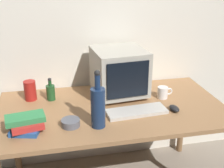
{
  "coord_description": "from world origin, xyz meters",
  "views": [
    {
      "loc": [
        -0.39,
        -1.84,
        1.7
      ],
      "look_at": [
        0.0,
        0.0,
        0.93
      ],
      "focal_mm": 46.53,
      "sensor_mm": 36.0,
      "label": 1
    }
  ],
  "objects_px": {
    "crt_monitor": "(119,72)",
    "book_stack": "(26,123)",
    "keyboard": "(137,111)",
    "cd_spindle": "(71,123)",
    "bottle_tall": "(98,106)",
    "metal_canister": "(30,91)",
    "mug": "(163,92)",
    "bottle_short": "(51,92)",
    "computer_mouse": "(174,108)"
  },
  "relations": [
    {
      "from": "bottle_tall",
      "to": "cd_spindle",
      "type": "xyz_separation_m",
      "value": [
        -0.17,
        0.04,
        -0.12
      ]
    },
    {
      "from": "cd_spindle",
      "to": "metal_canister",
      "type": "distance_m",
      "value": 0.53
    },
    {
      "from": "metal_canister",
      "to": "mug",
      "type": "bearing_deg",
      "value": -10.21
    },
    {
      "from": "computer_mouse",
      "to": "mug",
      "type": "height_order",
      "value": "mug"
    },
    {
      "from": "metal_canister",
      "to": "crt_monitor",
      "type": "bearing_deg",
      "value": -4.82
    },
    {
      "from": "mug",
      "to": "cd_spindle",
      "type": "distance_m",
      "value": 0.78
    },
    {
      "from": "metal_canister",
      "to": "bottle_tall",
      "type": "bearing_deg",
      "value": -48.56
    },
    {
      "from": "keyboard",
      "to": "computer_mouse",
      "type": "distance_m",
      "value": 0.27
    },
    {
      "from": "bottle_tall",
      "to": "cd_spindle",
      "type": "distance_m",
      "value": 0.21
    },
    {
      "from": "crt_monitor",
      "to": "bottle_short",
      "type": "relative_size",
      "value": 2.35
    },
    {
      "from": "keyboard",
      "to": "crt_monitor",
      "type": "bearing_deg",
      "value": 94.7
    },
    {
      "from": "bottle_tall",
      "to": "keyboard",
      "type": "bearing_deg",
      "value": 22.44
    },
    {
      "from": "cd_spindle",
      "to": "computer_mouse",
      "type": "bearing_deg",
      "value": 4.65
    },
    {
      "from": "computer_mouse",
      "to": "bottle_short",
      "type": "relative_size",
      "value": 0.56
    },
    {
      "from": "keyboard",
      "to": "metal_canister",
      "type": "distance_m",
      "value": 0.82
    },
    {
      "from": "bottle_short",
      "to": "book_stack",
      "type": "relative_size",
      "value": 0.71
    },
    {
      "from": "book_stack",
      "to": "cd_spindle",
      "type": "height_order",
      "value": "book_stack"
    },
    {
      "from": "book_stack",
      "to": "cd_spindle",
      "type": "relative_size",
      "value": 2.09
    },
    {
      "from": "cd_spindle",
      "to": "metal_canister",
      "type": "relative_size",
      "value": 0.8
    },
    {
      "from": "computer_mouse",
      "to": "mug",
      "type": "relative_size",
      "value": 0.83
    },
    {
      "from": "cd_spindle",
      "to": "bottle_tall",
      "type": "bearing_deg",
      "value": -12.24
    },
    {
      "from": "computer_mouse",
      "to": "book_stack",
      "type": "bearing_deg",
      "value": 177.23
    },
    {
      "from": "mug",
      "to": "metal_canister",
      "type": "height_order",
      "value": "metal_canister"
    },
    {
      "from": "computer_mouse",
      "to": "metal_canister",
      "type": "bearing_deg",
      "value": 151.82
    },
    {
      "from": "crt_monitor",
      "to": "book_stack",
      "type": "relative_size",
      "value": 1.67
    },
    {
      "from": "keyboard",
      "to": "book_stack",
      "type": "distance_m",
      "value": 0.74
    },
    {
      "from": "bottle_tall",
      "to": "bottle_short",
      "type": "xyz_separation_m",
      "value": [
        -0.29,
        0.46,
        -0.08
      ]
    },
    {
      "from": "keyboard",
      "to": "book_stack",
      "type": "height_order",
      "value": "book_stack"
    },
    {
      "from": "crt_monitor",
      "to": "cd_spindle",
      "type": "distance_m",
      "value": 0.6
    },
    {
      "from": "computer_mouse",
      "to": "cd_spindle",
      "type": "distance_m",
      "value": 0.73
    },
    {
      "from": "keyboard",
      "to": "book_stack",
      "type": "xyz_separation_m",
      "value": [
        -0.73,
        -0.08,
        0.04
      ]
    },
    {
      "from": "keyboard",
      "to": "book_stack",
      "type": "bearing_deg",
      "value": -177.59
    },
    {
      "from": "crt_monitor",
      "to": "cd_spindle",
      "type": "bearing_deg",
      "value": -135.63
    },
    {
      "from": "mug",
      "to": "metal_canister",
      "type": "relative_size",
      "value": 0.8
    },
    {
      "from": "metal_canister",
      "to": "cd_spindle",
      "type": "bearing_deg",
      "value": -59.92
    },
    {
      "from": "crt_monitor",
      "to": "keyboard",
      "type": "bearing_deg",
      "value": -81.13
    },
    {
      "from": "computer_mouse",
      "to": "bottle_short",
      "type": "xyz_separation_m",
      "value": [
        -0.85,
        0.37,
        0.05
      ]
    },
    {
      "from": "computer_mouse",
      "to": "cd_spindle",
      "type": "bearing_deg",
      "value": 178.33
    },
    {
      "from": "bottle_tall",
      "to": "crt_monitor",
      "type": "bearing_deg",
      "value": 61.51
    },
    {
      "from": "computer_mouse",
      "to": "bottle_tall",
      "type": "distance_m",
      "value": 0.58
    },
    {
      "from": "bottle_short",
      "to": "cd_spindle",
      "type": "distance_m",
      "value": 0.44
    },
    {
      "from": "crt_monitor",
      "to": "computer_mouse",
      "type": "bearing_deg",
      "value": -47.01
    },
    {
      "from": "computer_mouse",
      "to": "metal_canister",
      "type": "height_order",
      "value": "metal_canister"
    },
    {
      "from": "keyboard",
      "to": "metal_canister",
      "type": "relative_size",
      "value": 2.8
    },
    {
      "from": "mug",
      "to": "cd_spindle",
      "type": "bearing_deg",
      "value": -159.04
    },
    {
      "from": "metal_canister",
      "to": "computer_mouse",
      "type": "bearing_deg",
      "value": -21.86
    },
    {
      "from": "book_stack",
      "to": "mug",
      "type": "height_order",
      "value": "book_stack"
    },
    {
      "from": "bottle_short",
      "to": "book_stack",
      "type": "bearing_deg",
      "value": -110.0
    },
    {
      "from": "crt_monitor",
      "to": "metal_canister",
      "type": "xyz_separation_m",
      "value": [
        -0.68,
        0.06,
        -0.12
      ]
    },
    {
      "from": "crt_monitor",
      "to": "bottle_tall",
      "type": "bearing_deg",
      "value": -118.49
    }
  ]
}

